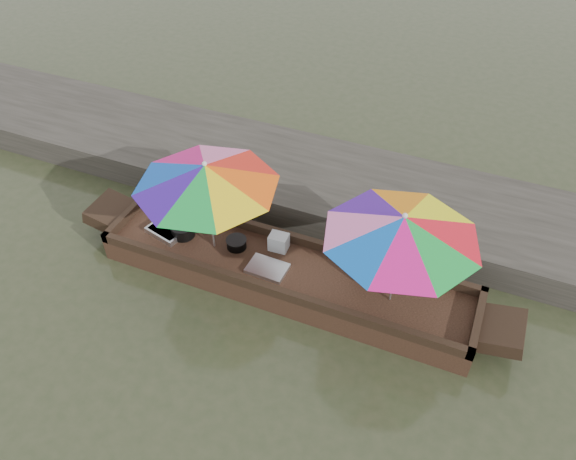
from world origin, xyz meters
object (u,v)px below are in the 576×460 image
at_px(charcoal_grill, 237,244).
at_px(umbrella_bow, 210,206).
at_px(vendor, 371,250).
at_px(umbrella_stern, 397,259).
at_px(tray_crayfish, 167,231).
at_px(boat_hull, 285,275).
at_px(cooking_pot, 183,230).
at_px(supply_bag, 279,242).
at_px(tray_scallop, 267,268).

bearing_deg(charcoal_grill, umbrella_bow, -162.54).
height_order(vendor, umbrella_bow, umbrella_bow).
relative_size(charcoal_grill, vendor, 0.28).
height_order(vendor, umbrella_stern, umbrella_stern).
relative_size(tray_crayfish, charcoal_grill, 1.93).
bearing_deg(boat_hull, umbrella_stern, 0.00).
height_order(charcoal_grill, umbrella_bow, umbrella_bow).
distance_m(boat_hull, tray_crayfish, 2.01).
height_order(boat_hull, cooking_pot, cooking_pot).
height_order(tray_crayfish, vendor, vendor).
height_order(cooking_pot, tray_crayfish, cooking_pot).
bearing_deg(cooking_pot, supply_bag, 11.45).
bearing_deg(umbrella_bow, cooking_pot, 177.45).
relative_size(boat_hull, umbrella_bow, 2.71).
xyz_separation_m(boat_hull, charcoal_grill, (-0.85, 0.10, 0.24)).
xyz_separation_m(boat_hull, umbrella_stern, (1.57, 0.00, 0.95)).
xyz_separation_m(boat_hull, cooking_pot, (-1.73, 0.02, 0.27)).
xyz_separation_m(cooking_pot, umbrella_stern, (3.30, -0.02, 0.68)).
height_order(supply_bag, umbrella_stern, umbrella_stern).
xyz_separation_m(cooking_pot, umbrella_bow, (0.56, -0.02, 0.68)).
distance_m(boat_hull, tray_scallop, 0.34).
distance_m(boat_hull, cooking_pot, 1.76).
xyz_separation_m(tray_scallop, umbrella_bow, (-0.96, 0.15, 0.74)).
bearing_deg(vendor, tray_crayfish, -34.27).
xyz_separation_m(charcoal_grill, vendor, (2.00, 0.18, 0.47)).
bearing_deg(umbrella_bow, supply_bag, 19.32).
distance_m(tray_scallop, vendor, 1.53).
bearing_deg(cooking_pot, vendor, 5.03).
bearing_deg(boat_hull, vendor, 13.58).
distance_m(supply_bag, vendor, 1.46).
bearing_deg(tray_scallop, umbrella_stern, 4.83).
xyz_separation_m(vendor, umbrella_stern, (0.41, -0.28, 0.24)).
relative_size(tray_crayfish, tray_scallop, 1.00).
height_order(boat_hull, supply_bag, supply_bag).
relative_size(supply_bag, umbrella_bow, 0.14).
xyz_separation_m(tray_crayfish, supply_bag, (1.75, 0.36, 0.09)).
bearing_deg(umbrella_bow, umbrella_stern, 0.00).
height_order(tray_scallop, vendor, vendor).
bearing_deg(vendor, umbrella_stern, 105.88).
distance_m(cooking_pot, tray_crayfish, 0.27).
height_order(tray_crayfish, charcoal_grill, charcoal_grill).
xyz_separation_m(supply_bag, vendor, (1.40, -0.05, 0.41)).
distance_m(charcoal_grill, supply_bag, 0.64).
bearing_deg(umbrella_bow, tray_scallop, -8.98).
relative_size(vendor, umbrella_stern, 0.53).
bearing_deg(supply_bag, boat_hull, -52.94).
height_order(tray_crayfish, supply_bag, supply_bag).
relative_size(tray_scallop, umbrella_stern, 0.28).
xyz_separation_m(boat_hull, supply_bag, (-0.25, 0.33, 0.30)).
relative_size(tray_scallop, vendor, 0.54).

